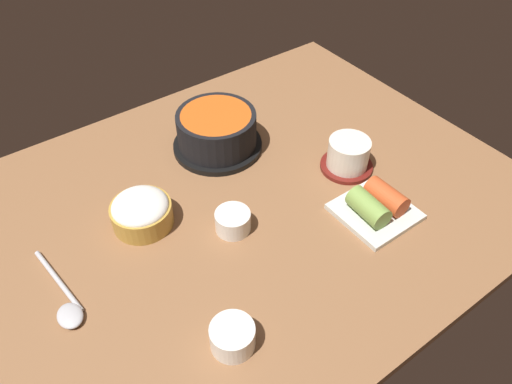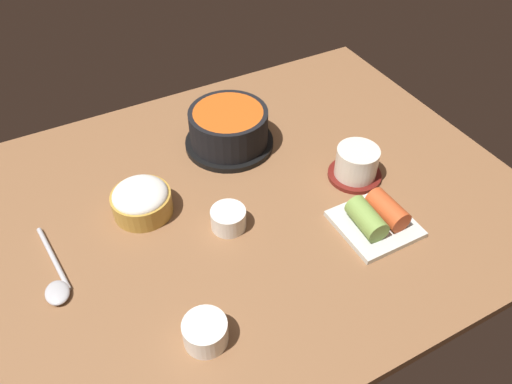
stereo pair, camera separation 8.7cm
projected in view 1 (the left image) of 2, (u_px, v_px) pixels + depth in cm
name	position (u px, v px, depth cm)	size (l,w,h in cm)	color
dining_table	(241.00, 206.00, 89.83)	(100.00, 76.00, 2.00)	brown
stone_pot	(217.00, 131.00, 97.47)	(17.79, 17.79, 8.02)	black
rice_bowl	(141.00, 211.00, 83.55)	(10.39, 10.39, 5.90)	#B78C38
tea_cup_with_saucer	(348.00, 155.00, 93.71)	(10.06, 10.06, 6.39)	maroon
banchan_cup_center	(233.00, 221.00, 83.27)	(6.02, 6.02, 3.66)	white
kimchi_plate	(376.00, 206.00, 85.73)	(12.44, 12.44, 4.93)	silver
side_bowl_near	(232.00, 336.00, 67.75)	(6.32, 6.32, 3.93)	white
spoon	(66.00, 304.00, 73.10)	(3.88, 17.02, 1.35)	#B7B7BC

